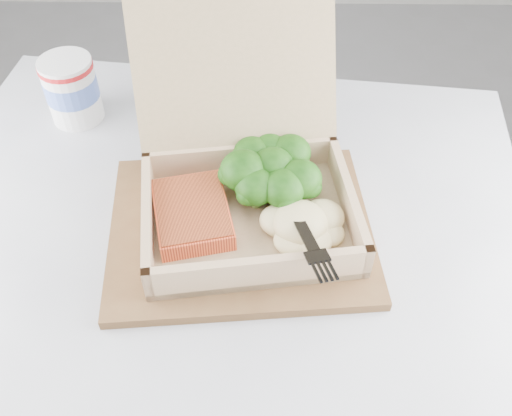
{
  "coord_description": "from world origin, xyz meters",
  "views": [
    {
      "loc": [
        0.37,
        -0.39,
        1.25
      ],
      "look_at": [
        0.36,
        0.06,
        0.76
      ],
      "focal_mm": 40.0,
      "sensor_mm": 36.0,
      "label": 1
    }
  ],
  "objects_px": {
    "cafe_table": "(215,343)",
    "serving_tray": "(241,228)",
    "paper_cup": "(71,88)",
    "takeout_container": "(244,165)"
  },
  "relations": [
    {
      "from": "cafe_table",
      "to": "paper_cup",
      "type": "xyz_separation_m",
      "value": [
        -0.21,
        0.27,
        0.24
      ]
    },
    {
      "from": "serving_tray",
      "to": "paper_cup",
      "type": "distance_m",
      "value": 0.33
    },
    {
      "from": "cafe_table",
      "to": "serving_tray",
      "type": "height_order",
      "value": "serving_tray"
    },
    {
      "from": "cafe_table",
      "to": "serving_tray",
      "type": "bearing_deg",
      "value": 51.08
    },
    {
      "from": "takeout_container",
      "to": "paper_cup",
      "type": "bearing_deg",
      "value": 137.36
    },
    {
      "from": "serving_tray",
      "to": "paper_cup",
      "type": "height_order",
      "value": "paper_cup"
    },
    {
      "from": "paper_cup",
      "to": "cafe_table",
      "type": "bearing_deg",
      "value": -52.11
    },
    {
      "from": "serving_tray",
      "to": "paper_cup",
      "type": "bearing_deg",
      "value": 138.2
    },
    {
      "from": "cafe_table",
      "to": "takeout_container",
      "type": "xyz_separation_m",
      "value": [
        0.04,
        0.1,
        0.25
      ]
    },
    {
      "from": "paper_cup",
      "to": "takeout_container",
      "type": "bearing_deg",
      "value": -34.53
    }
  ]
}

